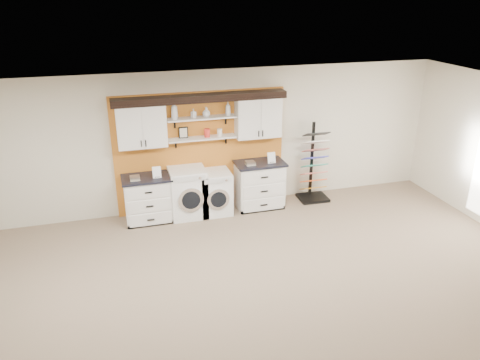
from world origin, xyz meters
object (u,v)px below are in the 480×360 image
object	(u,v)px
base_cabinet_left	(148,199)
dryer	(214,192)
base_cabinet_right	(259,185)
washer	(188,192)
sample_rack	(314,176)

from	to	relation	value
base_cabinet_left	dryer	bearing A→B (deg)	-0.15
base_cabinet_right	washer	distance (m)	1.48
base_cabinet_left	washer	size ratio (longest dim) A/B	0.95
base_cabinet_right	sample_rack	bearing A→B (deg)	1.66
dryer	sample_rack	bearing A→B (deg)	1.02
base_cabinet_left	washer	world-z (taller)	washer
base_cabinet_left	dryer	size ratio (longest dim) A/B	1.07
base_cabinet_right	dryer	distance (m)	0.95
washer	sample_rack	xyz separation A→B (m)	(2.70, 0.04, 0.04)
base_cabinet_right	washer	bearing A→B (deg)	-179.87
base_cabinet_left	base_cabinet_right	world-z (taller)	base_cabinet_right
washer	sample_rack	bearing A→B (deg)	0.82
washer	dryer	distance (m)	0.54
washer	dryer	world-z (taller)	washer
base_cabinet_left	base_cabinet_right	xyz separation A→B (m)	(2.26, -0.00, 0.03)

